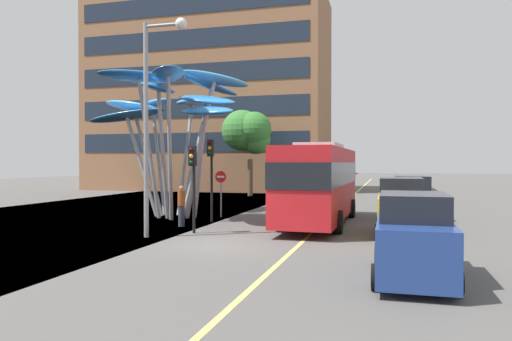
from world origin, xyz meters
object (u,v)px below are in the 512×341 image
at_px(car_parked_near, 413,238).
at_px(traffic_light_kerb_far, 211,163).
at_px(street_lamp, 155,100).
at_px(no_entry_sign, 221,186).
at_px(car_parked_mid, 401,208).
at_px(red_bus, 320,180).
at_px(traffic_light_kerb_near, 193,170).
at_px(car_parked_far, 411,199).
at_px(pedestrian, 181,206).
at_px(leaf_sculpture, 174,103).

bearing_deg(car_parked_near, traffic_light_kerb_far, 133.55).
relative_size(street_lamp, no_entry_sign, 3.42).
bearing_deg(car_parked_mid, red_bus, 143.17).
relative_size(traffic_light_kerb_near, car_parked_mid, 0.82).
bearing_deg(car_parked_far, pedestrian, -151.04).
height_order(traffic_light_kerb_near, traffic_light_kerb_far, traffic_light_kerb_far).
xyz_separation_m(car_parked_mid, no_entry_sign, (-8.97, 4.18, 0.55)).
height_order(car_parked_near, car_parked_mid, car_parked_mid).
bearing_deg(red_bus, pedestrian, -157.61).
xyz_separation_m(red_bus, car_parked_near, (3.70, -9.94, -1.05)).
distance_m(traffic_light_kerb_near, car_parked_near, 10.08).
bearing_deg(car_parked_far, street_lamp, -137.68).
xyz_separation_m(car_parked_near, street_lamp, (-9.20, 4.26, 4.24)).
bearing_deg(leaf_sculpture, no_entry_sign, 6.23).
distance_m(red_bus, traffic_light_kerb_far, 5.25).
xyz_separation_m(traffic_light_kerb_near, car_parked_mid, (8.09, 1.65, -1.49)).
xyz_separation_m(traffic_light_kerb_far, no_entry_sign, (-0.26, 2.15, -1.24)).
relative_size(traffic_light_kerb_far, street_lamp, 0.48).
distance_m(leaf_sculpture, pedestrian, 6.61).
distance_m(pedestrian, no_entry_sign, 4.02).
distance_m(traffic_light_kerb_far, car_parked_near, 12.96).
xyz_separation_m(red_bus, car_parked_far, (4.21, 3.16, -1.03)).
bearing_deg(car_parked_near, pedestrian, 141.87).
relative_size(traffic_light_kerb_near, car_parked_near, 0.81).
bearing_deg(traffic_light_kerb_far, leaf_sculpture, 146.34).
bearing_deg(street_lamp, pedestrian, 96.66).
distance_m(leaf_sculpture, street_lamp, 7.37).
xyz_separation_m(traffic_light_kerb_far, pedestrian, (-0.74, -1.78, -1.94)).
height_order(street_lamp, no_entry_sign, street_lamp).
relative_size(leaf_sculpture, car_parked_far, 2.30).
bearing_deg(red_bus, street_lamp, -134.07).
distance_m(traffic_light_kerb_near, street_lamp, 3.16).
xyz_separation_m(red_bus, no_entry_sign, (-5.40, 1.51, -0.43)).
distance_m(car_parked_mid, street_lamp, 10.42).
xyz_separation_m(traffic_light_kerb_near, pedestrian, (-1.36, 1.90, -1.64)).
bearing_deg(red_bus, car_parked_near, -69.60).
relative_size(leaf_sculpture, pedestrian, 5.56).
distance_m(car_parked_mid, pedestrian, 9.46).
relative_size(car_parked_far, no_entry_sign, 1.83).
relative_size(street_lamp, pedestrian, 4.53).
distance_m(traffic_light_kerb_near, pedestrian, 2.85).
height_order(traffic_light_kerb_far, pedestrian, traffic_light_kerb_far).
distance_m(traffic_light_kerb_far, car_parked_far, 10.27).
bearing_deg(pedestrian, street_lamp, -83.34).
bearing_deg(traffic_light_kerb_near, no_entry_sign, 98.62).
relative_size(red_bus, pedestrian, 5.67).
xyz_separation_m(car_parked_far, street_lamp, (-9.71, -8.85, 4.21)).
relative_size(leaf_sculpture, no_entry_sign, 4.20).
height_order(car_parked_mid, car_parked_far, car_parked_mid).
distance_m(car_parked_mid, no_entry_sign, 9.91).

